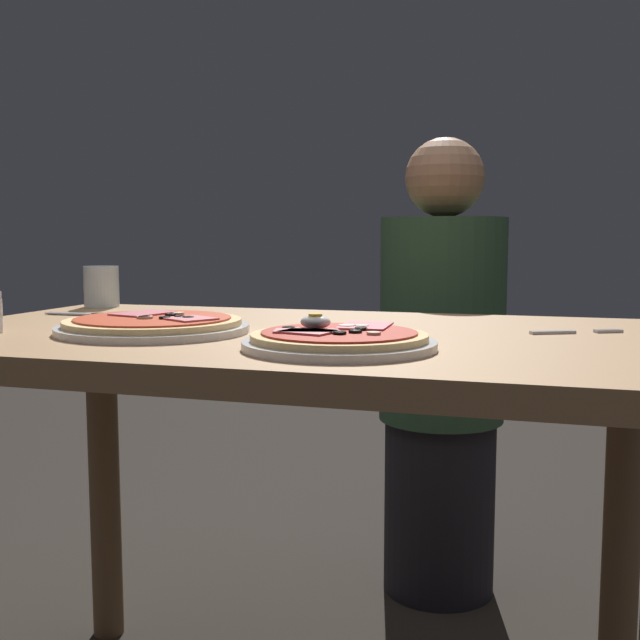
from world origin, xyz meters
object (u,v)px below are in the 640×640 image
at_px(dining_table, 289,407).
at_px(pizza_foreground, 339,340).
at_px(water_glass_near, 102,289).
at_px(diner_person, 441,381).
at_px(knife, 97,314).
at_px(pizza_across_left, 153,325).
at_px(fork, 569,332).

distance_m(dining_table, pizza_foreground, 0.26).
distance_m(water_glass_near, diner_person, 0.88).
bearing_deg(dining_table, knife, 164.71).
bearing_deg(pizza_foreground, diner_person, 89.07).
relative_size(dining_table, diner_person, 1.05).
bearing_deg(dining_table, pizza_across_left, -157.57).
relative_size(dining_table, pizza_across_left, 3.95).
relative_size(pizza_across_left, knife, 1.61).
bearing_deg(diner_person, fork, 113.84).
xyz_separation_m(dining_table, water_glass_near, (-0.54, 0.30, 0.17)).
relative_size(dining_table, knife, 6.35).
bearing_deg(fork, pizza_foreground, -138.49).
bearing_deg(pizza_foreground, water_glass_near, 145.10).
height_order(fork, knife, knife).
bearing_deg(dining_table, diner_person, 78.86).
height_order(pizza_foreground, fork, pizza_foreground).
distance_m(dining_table, water_glass_near, 0.64).
height_order(dining_table, water_glass_near, water_glass_near).
height_order(pizza_across_left, water_glass_near, water_glass_near).
bearing_deg(water_glass_near, knife, -60.37).
relative_size(dining_table, pizza_foreground, 4.54).
height_order(pizza_foreground, knife, pizza_foreground).
bearing_deg(pizza_foreground, fork, 41.51).
xyz_separation_m(water_glass_near, knife, (0.10, -0.18, -0.04)).
bearing_deg(water_glass_near, diner_person, 34.09).
bearing_deg(pizza_foreground, pizza_across_left, 164.76).
relative_size(pizza_foreground, water_glass_near, 3.00).
bearing_deg(knife, water_glass_near, 119.63).
relative_size(fork, knife, 0.75).
height_order(knife, diner_person, diner_person).
xyz_separation_m(dining_table, diner_person, (0.15, 0.77, -0.09)).
bearing_deg(fork, knife, 178.54).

